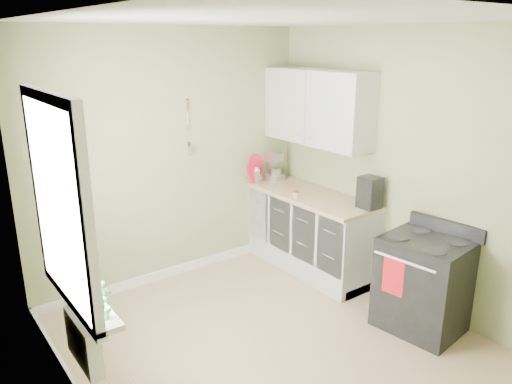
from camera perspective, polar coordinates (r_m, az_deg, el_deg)
floor at (r=4.54m, az=2.39°, el=-17.49°), size 3.20×3.60×0.02m
ceiling at (r=3.74m, az=2.94°, el=19.29°), size 3.20×3.60×0.02m
wall_back at (r=5.40m, az=-9.61°, el=3.87°), size 3.20×0.02×2.70m
wall_left at (r=3.22m, az=-20.29°, el=-6.22°), size 0.02×3.60×2.70m
wall_right at (r=5.06m, az=16.92°, el=2.48°), size 0.02×3.60×2.70m
base_cabinets at (r=5.76m, az=6.28°, el=-4.71°), size 0.60×1.60×0.87m
countertop at (r=5.60m, az=6.35°, el=-0.41°), size 0.64×1.60×0.04m
upper_cabinets at (r=5.55m, az=7.01°, el=9.59°), size 0.35×1.40×0.80m
window at (r=3.44m, az=-21.68°, el=-1.37°), size 0.06×1.14×1.44m
window_sill at (r=3.71m, az=-19.42°, el=-11.03°), size 0.18×1.14×0.04m
radiator at (r=3.82m, az=-19.12°, el=-15.82°), size 0.12×0.50×0.35m
wall_utensils at (r=5.42m, az=-7.69°, el=6.33°), size 0.02×0.14×0.58m
stove at (r=4.84m, az=18.57°, el=-9.88°), size 0.71×0.78×0.99m
stand_mixer at (r=6.09m, az=1.75°, el=2.90°), size 0.25×0.34×0.37m
kettle at (r=5.94m, az=-0.03°, el=1.95°), size 0.20×0.11×0.20m
coffee_maker at (r=5.18m, az=12.84°, el=-0.15°), size 0.19×0.21×0.33m
red_tray at (r=5.93m, az=-0.03°, el=2.67°), size 0.35×0.19×0.35m
jar at (r=5.42m, az=4.58°, el=-0.28°), size 0.07×0.07×0.08m
plant_a at (r=3.26m, az=-17.10°, el=-11.68°), size 0.17×0.17×0.28m
plant_b at (r=3.77m, az=-20.18°, el=-8.07°), size 0.15×0.17×0.26m
plant_c at (r=3.93m, az=-21.08°, el=-6.65°), size 0.22×0.22×0.32m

